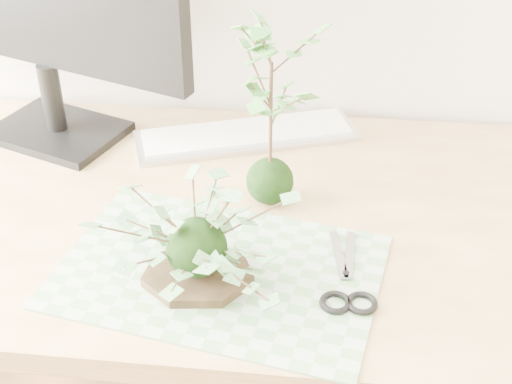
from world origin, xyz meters
TOP-DOWN VIEW (x-y plane):
  - desk at (-0.01, 1.23)m, footprint 1.60×0.70m
  - cutting_mat at (-0.05, 1.07)m, footprint 0.52×0.40m
  - stone_dish at (-0.07, 1.05)m, footprint 0.19×0.19m
  - ivy_kokedama at (-0.07, 1.05)m, footprint 0.30×0.30m
  - maple_kokedama at (0.01, 1.26)m, footprint 0.23×0.23m
  - keyboard at (-0.06, 1.47)m, footprint 0.45×0.26m
  - scissors at (0.14, 1.04)m, footprint 0.09×0.19m

SIDE VIEW (x-z plane):
  - desk at x=-0.01m, z-range 0.28..1.02m
  - cutting_mat at x=-0.05m, z-range 0.74..0.74m
  - keyboard at x=-0.06m, z-range 0.74..0.76m
  - scissors at x=0.14m, z-range 0.74..0.75m
  - stone_dish at x=-0.07m, z-range 0.74..0.76m
  - ivy_kokedama at x=-0.07m, z-range 0.76..0.93m
  - maple_kokedama at x=0.01m, z-range 0.81..1.14m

